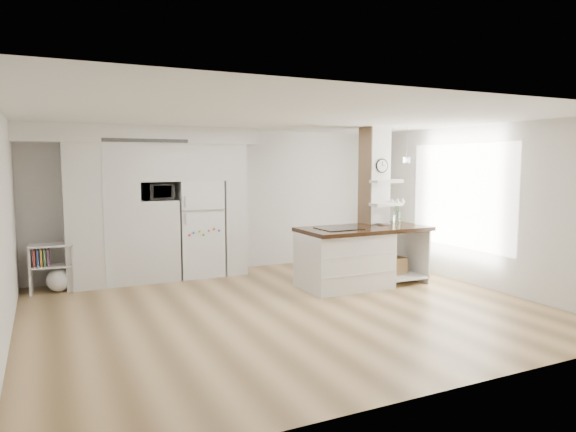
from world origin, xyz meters
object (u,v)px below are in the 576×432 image
at_px(refrigerator, 199,228).
at_px(floor_plant_a, 408,262).
at_px(bookshelf, 54,271).
at_px(kitchen_island, 351,256).

distance_m(refrigerator, floor_plant_a, 3.92).
xyz_separation_m(bookshelf, floor_plant_a, (5.97, -1.41, -0.11)).
bearing_deg(bookshelf, refrigerator, 8.12).
height_order(bookshelf, floor_plant_a, bookshelf).
bearing_deg(bookshelf, kitchen_island, -17.44).
relative_size(refrigerator, bookshelf, 2.24).
height_order(refrigerator, bookshelf, refrigerator).
relative_size(refrigerator, floor_plant_a, 3.85).
bearing_deg(refrigerator, bookshelf, -175.65).
bearing_deg(floor_plant_a, refrigerator, 155.68).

